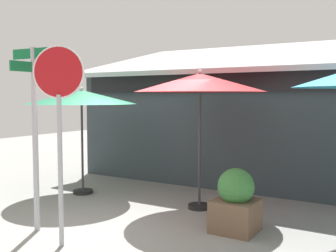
{
  "coord_description": "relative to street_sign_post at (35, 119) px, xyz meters",
  "views": [
    {
      "loc": [
        4.42,
        -5.73,
        2.19
      ],
      "look_at": [
        0.19,
        1.2,
        1.6
      ],
      "focal_mm": 43.49,
      "sensor_mm": 36.0,
      "label": 1
    }
  ],
  "objects": [
    {
      "name": "ground_plane",
      "position": [
        0.81,
        1.28,
        -1.89
      ],
      "size": [
        28.0,
        28.0,
        0.1
      ],
      "primitive_type": "cube",
      "color": "gray"
    },
    {
      "name": "patio_umbrella_forest_green_left",
      "position": [
        -1.14,
        2.28,
        0.32
      ],
      "size": [
        2.46,
        2.46,
        2.4
      ],
      "color": "black",
      "rests_on": "ground"
    },
    {
      "name": "sidewalk_planter",
      "position": [
        2.8,
        1.63,
        -1.35
      ],
      "size": [
        0.69,
        0.69,
        1.04
      ],
      "color": "brown",
      "rests_on": "ground"
    },
    {
      "name": "street_sign_post",
      "position": [
        0.0,
        0.0,
        0.0
      ],
      "size": [
        0.97,
        0.91,
        2.98
      ],
      "color": "#A8AAB2",
      "rests_on": "ground"
    },
    {
      "name": "patio_umbrella_crimson_center",
      "position": [
        1.67,
        2.55,
        0.6
      ],
      "size": [
        2.56,
        2.56,
        2.71
      ],
      "color": "black",
      "rests_on": "ground"
    },
    {
      "name": "cafe_building",
      "position": [
        1.44,
        6.26,
        -0.31
      ],
      "size": [
        8.8,
        4.87,
        3.87
      ],
      "color": "#333D42",
      "rests_on": "ground"
    },
    {
      "name": "stop_sign",
      "position": [
        0.86,
        -0.29,
        0.19
      ],
      "size": [
        0.7,
        0.33,
        2.92
      ],
      "color": "#A8AAB2",
      "rests_on": "ground"
    }
  ]
}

